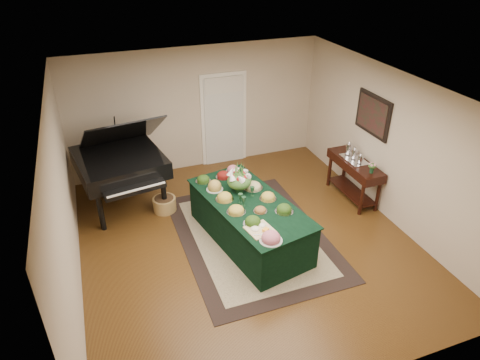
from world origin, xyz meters
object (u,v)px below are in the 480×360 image
object	(u,v)px
grand_piano	(120,162)
mahogany_sideboard	(355,169)
buffet_table	(249,221)
floral_centerpiece	(239,178)

from	to	relation	value
grand_piano	mahogany_sideboard	xyz separation A→B (m)	(4.31, -1.33, -0.29)
buffet_table	grand_piano	size ratio (longest dim) A/B	1.28
grand_piano	buffet_table	bearing A→B (deg)	-45.85
floral_centerpiece	grand_piano	world-z (taller)	grand_piano
floral_centerpiece	grand_piano	xyz separation A→B (m)	(-1.82, 1.54, -0.11)
grand_piano	mahogany_sideboard	world-z (taller)	grand_piano
mahogany_sideboard	floral_centerpiece	bearing A→B (deg)	-175.16
floral_centerpiece	grand_piano	size ratio (longest dim) A/B	0.21
buffet_table	mahogany_sideboard	xyz separation A→B (m)	(2.44, 0.59, 0.24)
buffet_table	floral_centerpiece	world-z (taller)	floral_centerpiece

